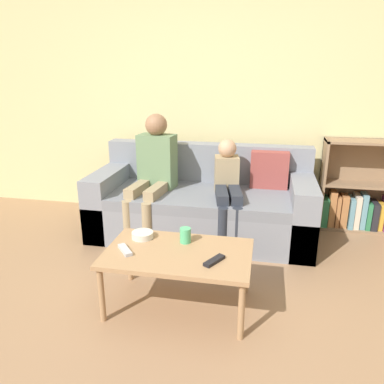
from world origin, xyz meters
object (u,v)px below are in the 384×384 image
(person_adult, at_px, (154,167))
(snack_bowl, at_px, (143,235))
(cup_near, at_px, (185,235))
(tv_remote_0, at_px, (125,250))
(coffee_table, at_px, (178,257))
(tv_remote_1, at_px, (214,261))
(couch, at_px, (203,205))
(person_child, at_px, (228,186))
(bookshelf, at_px, (359,197))

(person_adult, relative_size, snack_bowl, 7.56)
(cup_near, xyz_separation_m, tv_remote_0, (-0.37, -0.21, -0.04))
(coffee_table, relative_size, cup_near, 9.18)
(coffee_table, xyz_separation_m, snack_bowl, (-0.30, 0.16, 0.06))
(person_adult, bearing_deg, tv_remote_0, -75.49)
(coffee_table, bearing_deg, cup_near, 82.84)
(tv_remote_0, height_order, tv_remote_1, same)
(tv_remote_0, relative_size, snack_bowl, 1.05)
(cup_near, bearing_deg, coffee_table, -97.16)
(coffee_table, distance_m, cup_near, 0.18)
(couch, bearing_deg, coffee_table, -88.19)
(coffee_table, height_order, person_adult, person_adult)
(person_adult, bearing_deg, person_child, 2.72)
(person_adult, distance_m, tv_remote_0, 1.24)
(couch, xyz_separation_m, coffee_table, (0.04, -1.23, 0.08))
(bookshelf, bearing_deg, snack_bowl, -139.88)
(coffee_table, distance_m, tv_remote_0, 0.36)
(tv_remote_1, bearing_deg, bookshelf, 84.35)
(bookshelf, distance_m, person_adult, 2.09)
(bookshelf, distance_m, cup_near, 2.12)
(cup_near, bearing_deg, snack_bowl, 178.11)
(tv_remote_1, distance_m, snack_bowl, 0.61)
(tv_remote_1, bearing_deg, coffee_table, -171.01)
(person_child, bearing_deg, coffee_table, -111.60)
(coffee_table, xyz_separation_m, person_child, (0.21, 1.09, 0.17))
(couch, height_order, bookshelf, bookshelf)
(cup_near, distance_m, tv_remote_0, 0.42)
(tv_remote_1, bearing_deg, couch, 131.97)
(coffee_table, distance_m, person_child, 1.12)
(person_child, xyz_separation_m, tv_remote_0, (-0.56, -1.15, -0.12))
(person_adult, xyz_separation_m, cup_near, (0.52, -0.99, -0.21))
(coffee_table, relative_size, person_adult, 0.83)
(cup_near, bearing_deg, person_child, 78.39)
(couch, relative_size, coffee_table, 2.15)
(person_child, relative_size, cup_near, 8.98)
(couch, distance_m, person_child, 0.39)
(tv_remote_1, bearing_deg, person_child, 121.57)
(couch, height_order, cup_near, couch)
(tv_remote_0, bearing_deg, couch, 37.55)
(coffee_table, height_order, tv_remote_0, tv_remote_0)
(coffee_table, distance_m, tv_remote_1, 0.28)
(cup_near, bearing_deg, couch, 93.02)
(tv_remote_1, bearing_deg, person_adult, 150.99)
(couch, height_order, coffee_table, couch)
(bookshelf, bearing_deg, cup_near, -134.13)
(bookshelf, height_order, coffee_table, bookshelf)
(cup_near, bearing_deg, tv_remote_1, -45.50)
(person_adult, xyz_separation_m, snack_bowl, (0.21, -0.98, -0.24))
(couch, relative_size, tv_remote_0, 12.90)
(bookshelf, height_order, tv_remote_1, bookshelf)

